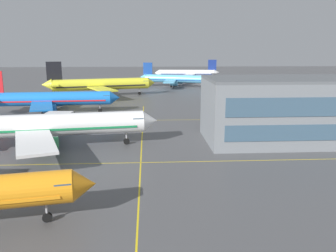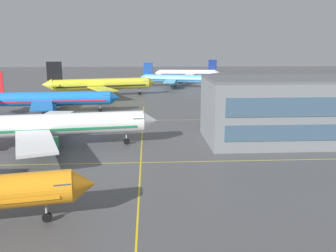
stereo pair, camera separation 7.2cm
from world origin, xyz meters
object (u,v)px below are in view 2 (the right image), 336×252
(airliner_far_left_stand, at_px, (100,84))
(airliner_far_right_stand, at_px, (176,79))
(airliner_third_row, at_px, (50,99))
(airliner_distant_taxiway, at_px, (187,73))
(airliner_second_row, at_px, (46,125))

(airliner_far_left_stand, height_order, airliner_far_right_stand, airliner_far_left_stand)
(airliner_third_row, height_order, airliner_far_left_stand, airliner_far_left_stand)
(airliner_third_row, height_order, airliner_distant_taxiway, airliner_third_row)
(airliner_distant_taxiway, bearing_deg, airliner_far_left_stand, -121.67)
(airliner_far_left_stand, bearing_deg, airliner_far_right_stand, 44.68)
(airliner_far_left_stand, xyz_separation_m, airliner_distant_taxiway, (38.17, 61.88, -0.59))
(airliner_second_row, relative_size, airliner_distant_taxiway, 1.12)
(airliner_second_row, distance_m, airliner_third_row, 35.13)
(airliner_far_left_stand, bearing_deg, airliner_third_row, -105.39)
(airliner_second_row, distance_m, airliner_distant_taxiway, 134.43)
(airliner_distant_taxiway, bearing_deg, airliner_far_right_stand, -105.14)
(airliner_far_left_stand, distance_m, airliner_far_right_stand, 41.14)
(airliner_second_row, xyz_separation_m, airliner_far_right_stand, (30.02, 95.71, -0.51))
(airliner_second_row, distance_m, airliner_far_right_stand, 100.31)
(airliner_second_row, height_order, airliner_far_left_stand, airliner_far_left_stand)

